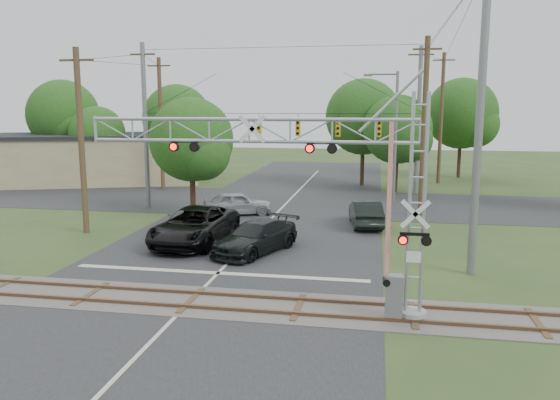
% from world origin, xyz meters
% --- Properties ---
extents(ground, '(160.00, 160.00, 0.00)m').
position_xyz_m(ground, '(0.00, 0.00, 0.00)').
color(ground, '#2C4721').
rests_on(ground, ground).
extents(road_main, '(14.00, 90.00, 0.02)m').
position_xyz_m(road_main, '(0.00, 10.00, 0.01)').
color(road_main, '#242527').
rests_on(road_main, ground).
extents(road_cross, '(90.00, 12.00, 0.02)m').
position_xyz_m(road_cross, '(0.00, 24.00, 0.01)').
color(road_cross, '#242527').
rests_on(road_cross, ground).
extents(railroad_track, '(90.00, 3.20, 0.17)m').
position_xyz_m(railroad_track, '(0.00, 2.00, 0.03)').
color(railroad_track, '#4D4843').
rests_on(railroad_track, ground).
extents(crossing_gantry, '(11.75, 0.97, 7.57)m').
position_xyz_m(crossing_gantry, '(4.51, 1.64, 4.71)').
color(crossing_gantry, gray).
rests_on(crossing_gantry, ground).
extents(traffic_signal_span, '(19.34, 0.36, 11.50)m').
position_xyz_m(traffic_signal_span, '(0.91, 20.00, 5.75)').
color(traffic_signal_span, slate).
rests_on(traffic_signal_span, ground).
extents(pickup_black, '(3.54, 6.95, 1.88)m').
position_xyz_m(pickup_black, '(-2.74, 10.49, 0.94)').
color(pickup_black, black).
rests_on(pickup_black, ground).
extents(car_dark, '(4.10, 5.80, 1.56)m').
position_xyz_m(car_dark, '(0.83, 9.23, 0.78)').
color(car_dark, black).
rests_on(car_dark, ground).
extents(sedan_silver, '(4.97, 3.49, 1.57)m').
position_xyz_m(sedan_silver, '(-2.49, 18.42, 0.79)').
color(sedan_silver, '#989B9F').
rests_on(sedan_silver, ground).
extents(suv_dark, '(2.32, 4.96, 1.57)m').
position_xyz_m(suv_dark, '(6.01, 16.40, 0.79)').
color(suv_dark, black).
rests_on(suv_dark, ground).
extents(commercial_building, '(21.86, 16.11, 4.59)m').
position_xyz_m(commercial_building, '(-20.17, 32.34, 2.30)').
color(commercial_building, gray).
rests_on(commercial_building, ground).
extents(streetlight, '(2.60, 0.27, 9.75)m').
position_xyz_m(streetlight, '(7.71, 25.85, 5.45)').
color(streetlight, slate).
rests_on(streetlight, ground).
extents(utility_poles, '(26.18, 29.92, 13.34)m').
position_xyz_m(utility_poles, '(2.96, 22.74, 6.05)').
color(utility_poles, '#4A3A22').
rests_on(utility_poles, ground).
extents(treeline, '(52.67, 30.22, 10.08)m').
position_xyz_m(treeline, '(-1.19, 32.58, 5.87)').
color(treeline, '#382519').
rests_on(treeline, ground).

